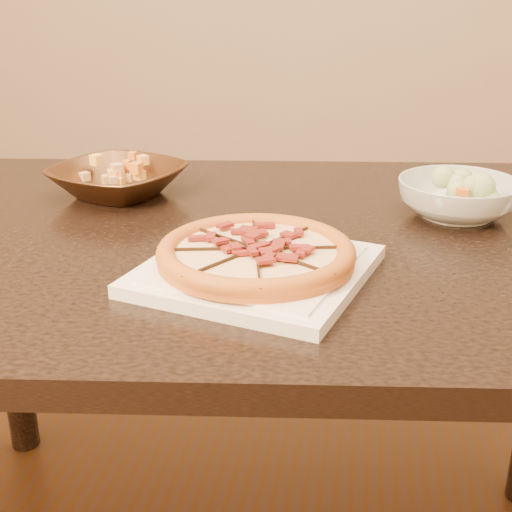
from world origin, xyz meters
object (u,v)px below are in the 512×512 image
object	(u,v)px
pizza	(256,253)
salad_bowl	(458,198)
bronze_bowl	(118,181)
dining_table	(227,290)
plate	(256,269)

from	to	relation	value
pizza	salad_bowl	world-z (taller)	salad_bowl
bronze_bowl	pizza	bearing A→B (deg)	-46.59
pizza	salad_bowl	size ratio (longest dim) A/B	1.34
salad_bowl	dining_table	bearing A→B (deg)	-159.92
bronze_bowl	dining_table	bearing A→B (deg)	-34.09
dining_table	plate	distance (m)	0.22
dining_table	bronze_bowl	bearing A→B (deg)	145.91
plate	bronze_bowl	world-z (taller)	bronze_bowl
bronze_bowl	salad_bowl	distance (m)	0.60
bronze_bowl	salad_bowl	world-z (taller)	salad_bowl
plate	salad_bowl	size ratio (longest dim) A/B	1.73
pizza	plate	bearing A→B (deg)	-49.86
pizza	salad_bowl	distance (m)	0.42
pizza	salad_bowl	xyz separation A→B (m)	(0.29, 0.30, -0.00)
dining_table	pizza	size ratio (longest dim) A/B	5.56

